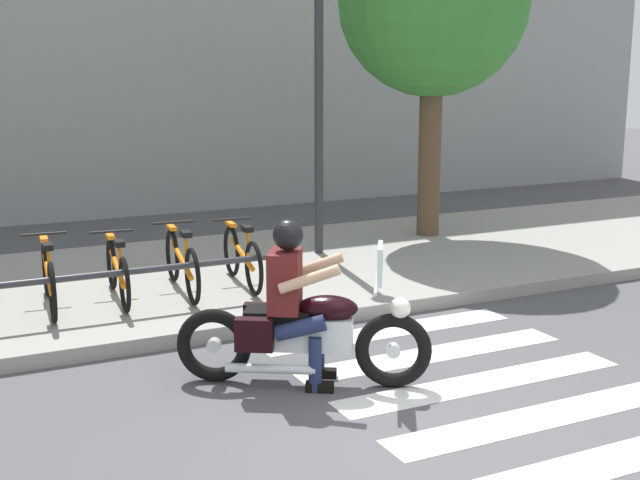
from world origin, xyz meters
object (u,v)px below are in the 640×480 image
(bicycle_2, at_px, (49,277))
(bike_rack, at_px, (94,278))
(bicycle_5, at_px, (242,257))
(tree_near_rack, at_px, (434,2))
(motorcycle, at_px, (304,333))
(street_lamp, at_px, (319,72))
(bicycle_3, at_px, (118,271))
(rider, at_px, (295,291))
(bicycle_4, at_px, (182,263))

(bicycle_2, relative_size, bike_rack, 0.40)
(bicycle_5, height_order, tree_near_rack, tree_near_rack)
(motorcycle, bearing_deg, street_lamp, 62.33)
(street_lamp, height_order, tree_near_rack, tree_near_rack)
(motorcycle, xyz_separation_m, tree_near_rack, (4.13, 4.38, 3.12))
(bike_rack, bearing_deg, motorcycle, -59.70)
(motorcycle, height_order, tree_near_rack, tree_near_rack)
(bicycle_3, relative_size, tree_near_rack, 0.32)
(rider, bearing_deg, bicycle_2, 120.32)
(bicycle_3, xyz_separation_m, tree_near_rack, (5.08, 1.57, 3.10))
(bicycle_2, relative_size, street_lamp, 0.39)
(motorcycle, xyz_separation_m, bike_rack, (-1.32, 2.25, 0.11))
(bicycle_3, height_order, bicycle_5, bicycle_5)
(bicycle_4, height_order, bike_rack, bicycle_4)
(motorcycle, distance_m, bicycle_3, 2.96)
(street_lamp, bearing_deg, bicycle_4, -153.01)
(bicycle_3, height_order, street_lamp, street_lamp)
(motorcycle, bearing_deg, bicycle_4, 94.49)
(bicycle_2, bearing_deg, motorcycle, -59.09)
(bicycle_4, bearing_deg, bicycle_3, 179.96)
(rider, distance_m, street_lamp, 4.82)
(bicycle_4, xyz_separation_m, street_lamp, (2.31, 1.18, 2.10))
(bicycle_3, distance_m, bicycle_4, 0.73)
(bicycle_4, distance_m, tree_near_rack, 5.56)
(bicycle_2, height_order, tree_near_rack, tree_near_rack)
(rider, relative_size, bike_rack, 0.34)
(rider, distance_m, tree_near_rack, 6.63)
(rider, bearing_deg, bicycle_5, 78.27)
(bicycle_2, distance_m, bicycle_4, 1.46)
(bicycle_3, xyz_separation_m, street_lamp, (3.04, 1.17, 2.11))
(bicycle_2, bearing_deg, street_lamp, 17.33)
(rider, height_order, bike_rack, rider)
(bicycle_3, bearing_deg, rider, -72.23)
(rider, height_order, street_lamp, street_lamp)
(bicycle_2, xyz_separation_m, tree_near_rack, (5.81, 1.58, 3.08))
(rider, bearing_deg, bicycle_4, 93.23)
(bicycle_4, xyz_separation_m, bicycle_5, (0.73, -0.00, -0.00))
(bicycle_2, bearing_deg, rider, -59.68)
(bicycle_5, bearing_deg, motorcycle, -100.29)
(motorcycle, xyz_separation_m, street_lamp, (2.09, 3.98, 2.13))
(motorcycle, xyz_separation_m, bicycle_2, (-1.68, 2.80, 0.03))
(street_lamp, xyz_separation_m, tree_near_rack, (2.04, 0.40, 0.98))
(bicycle_5, distance_m, bike_rack, 1.91)
(bicycle_2, xyz_separation_m, bicycle_3, (0.73, 0.00, -0.01))
(bicycle_3, bearing_deg, tree_near_rack, 17.22)
(motorcycle, bearing_deg, tree_near_rack, 46.67)
(bike_rack, bearing_deg, street_lamp, 26.95)
(rider, distance_m, bicycle_3, 2.92)
(rider, xyz_separation_m, bicycle_2, (-1.62, 2.76, -0.34))
(bike_rack, height_order, tree_near_rack, tree_near_rack)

